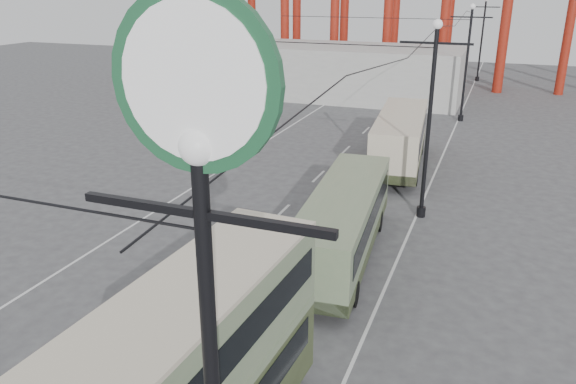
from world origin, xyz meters
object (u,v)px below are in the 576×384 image
at_px(single_decker_cream, 400,137).
at_px(pedestrian, 252,238).
at_px(single_decker_green, 344,221).
at_px(lamp_post_near, 204,249).

xyz_separation_m(single_decker_cream, pedestrian, (-3.45, -14.57, -1.04)).
bearing_deg(single_decker_green, single_decker_cream, 85.77).
bearing_deg(single_decker_cream, lamp_post_near, -90.55).
distance_m(lamp_post_near, pedestrian, 16.89).
bearing_deg(pedestrian, single_decker_cream, -108.89).
distance_m(lamp_post_near, single_decker_green, 16.66).
bearing_deg(single_decker_cream, single_decker_green, -94.95).
relative_size(single_decker_green, single_decker_cream, 0.98).
bearing_deg(pedestrian, single_decker_green, -167.94).
relative_size(single_decker_green, pedestrian, 6.44).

